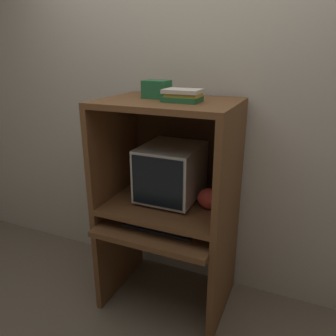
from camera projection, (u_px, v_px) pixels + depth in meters
name	position (u px, v px, depth m)	size (l,w,h in m)	color
ground_plane	(150.00, 326.00, 2.20)	(12.00, 12.00, 0.00)	#756651
wall_back	(189.00, 116.00, 2.36)	(6.00, 0.06, 2.60)	beige
desk_base	(166.00, 251.00, 2.29)	(0.85, 0.70, 0.67)	brown
desk_monitor_shelf	(168.00, 205.00, 2.22)	(0.85, 0.63, 0.11)	brown
hutch_upper	(170.00, 138.00, 2.09)	(0.85, 0.63, 0.68)	brown
crt_monitor	(171.00, 172.00, 2.20)	(0.38, 0.45, 0.37)	beige
keyboard	(160.00, 227.00, 2.09)	(0.47, 0.15, 0.03)	black
mouse	(203.00, 236.00, 1.98)	(0.06, 0.04, 0.03)	black
snack_bag	(210.00, 199.00, 2.09)	(0.17, 0.13, 0.14)	#BC382D
book_stack	(183.00, 96.00, 1.90)	(0.22, 0.16, 0.07)	#236638
storage_box	(157.00, 89.00, 2.05)	(0.16, 0.13, 0.11)	#236638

